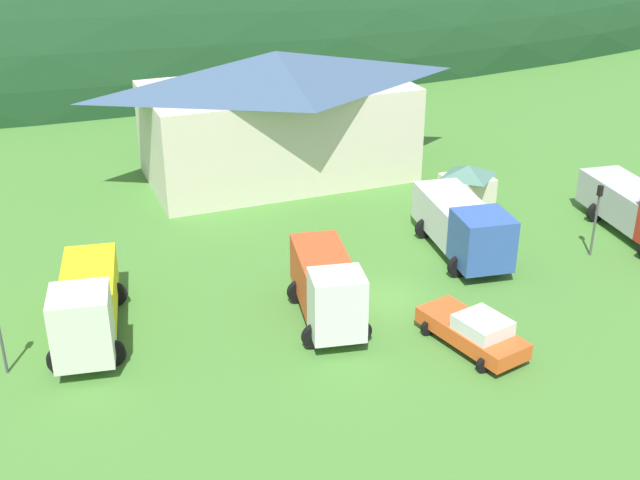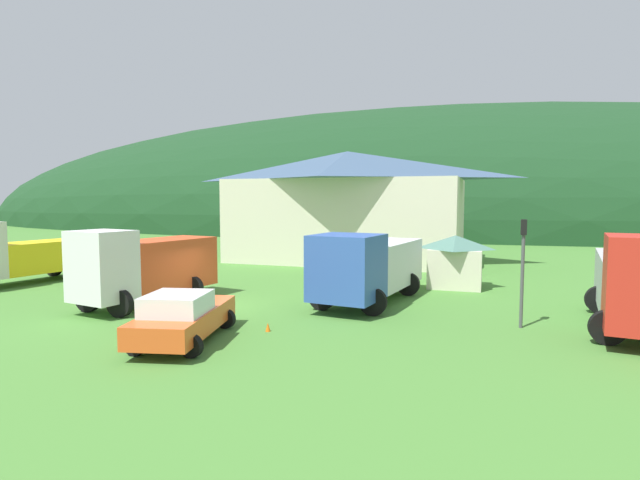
% 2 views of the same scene
% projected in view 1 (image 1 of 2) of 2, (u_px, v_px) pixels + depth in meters
% --- Properties ---
extents(ground_plane, '(200.00, 200.00, 0.00)m').
position_uv_depth(ground_plane, '(382.00, 300.00, 37.42)').
color(ground_plane, '#477F33').
extents(forested_hill_backdrop, '(172.75, 60.00, 37.86)m').
position_uv_depth(forested_hill_backdrop, '(138.00, 43.00, 91.94)').
color(forested_hill_backdrop, '#193D1E').
rests_on(forested_hill_backdrop, ground).
extents(depot_building, '(17.78, 9.70, 8.16)m').
position_uv_depth(depot_building, '(277.00, 113.00, 50.78)').
color(depot_building, beige).
rests_on(depot_building, ground).
extents(play_shed_cream, '(2.87, 2.51, 2.74)m').
position_uv_depth(play_shed_cream, '(467.00, 186.00, 46.83)').
color(play_shed_cream, beige).
rests_on(play_shed_cream, ground).
extents(flatbed_truck_yellow, '(3.94, 8.58, 3.47)m').
position_uv_depth(flatbed_truck_yellow, '(86.00, 304.00, 33.68)').
color(flatbed_truck_yellow, silver).
rests_on(flatbed_truck_yellow, ground).
extents(heavy_rig_white, '(3.73, 6.81, 3.37)m').
position_uv_depth(heavy_rig_white, '(327.00, 286.00, 34.96)').
color(heavy_rig_white, white).
rests_on(heavy_rig_white, ground).
extents(box_truck_blue, '(4.01, 8.13, 3.19)m').
position_uv_depth(box_truck_blue, '(463.00, 225.00, 41.10)').
color(box_truck_blue, '#3356AD').
rests_on(box_truck_blue, ground).
extents(service_pickup_orange, '(3.08, 5.30, 1.66)m').
position_uv_depth(service_pickup_orange, '(474.00, 331.00, 33.34)').
color(service_pickup_orange, '#E85622').
rests_on(service_pickup_orange, ground).
extents(traffic_light_east, '(0.20, 0.32, 3.90)m').
position_uv_depth(traffic_light_east, '(597.00, 213.00, 40.72)').
color(traffic_light_east, '#4C4C51').
rests_on(traffic_light_east, ground).
extents(traffic_cone_near_pickup, '(0.36, 0.36, 0.51)m').
position_uv_depth(traffic_cone_near_pickup, '(324.00, 295.00, 37.87)').
color(traffic_cone_near_pickup, orange).
rests_on(traffic_cone_near_pickup, ground).
extents(traffic_cone_mid_row, '(0.36, 0.36, 0.63)m').
position_uv_depth(traffic_cone_mid_row, '(488.00, 316.00, 36.10)').
color(traffic_cone_mid_row, orange).
rests_on(traffic_cone_mid_row, ground).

